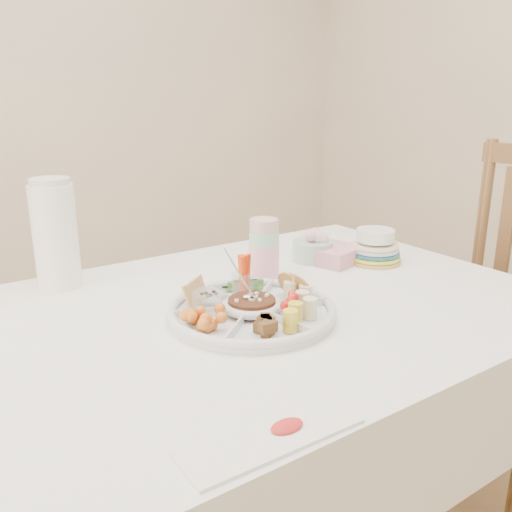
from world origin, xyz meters
TOP-DOWN VIEW (x-y plane):
  - wall_back at (0.00, 2.00)m, footprint 4.00×0.02m
  - dining_table at (0.00, 0.00)m, footprint 1.52×1.02m
  - chair at (0.82, -0.17)m, footprint 0.51×0.51m
  - party_tray at (-0.02, -0.06)m, footprint 0.49×0.49m
  - bean_dip at (-0.02, -0.06)m, footprint 0.14×0.14m
  - tortillas at (0.11, -0.04)m, footprint 0.13×0.13m
  - carrot_cucumber at (0.03, 0.06)m, footprint 0.14×0.14m
  - pita_raisins at (-0.10, 0.04)m, footprint 0.15×0.15m
  - cherries at (-0.15, -0.08)m, footprint 0.15×0.15m
  - granola_chunks at (-0.07, -0.18)m, footprint 0.12×0.12m
  - banana_tomato at (0.06, -0.16)m, footprint 0.14×0.14m
  - cup_stack at (0.15, 0.14)m, footprint 0.10×0.10m
  - thermos at (-0.33, 0.41)m, footprint 0.12×0.12m
  - flower_bowl at (0.38, 0.20)m, footprint 0.14×0.14m
  - napkin_stack at (0.42, 0.15)m, footprint 0.17×0.16m
  - plate_stack at (0.52, 0.08)m, footprint 0.21×0.21m
  - placemat at (-0.25, -0.45)m, footprint 0.29×0.10m

SIDE VIEW (x-z plane):
  - dining_table at x=0.00m, z-range 0.00..0.76m
  - chair at x=0.82m, z-range 0.00..1.11m
  - placemat at x=-0.25m, z-range 0.76..0.76m
  - party_tray at x=-0.02m, z-range 0.76..0.80m
  - napkin_stack at x=0.42m, z-range 0.76..0.81m
  - bean_dip at x=-0.02m, z-range 0.77..0.81m
  - cherries at x=-0.15m, z-range 0.77..0.82m
  - granola_chunks at x=-0.07m, z-range 0.77..0.81m
  - tortillas at x=0.11m, z-range 0.77..0.83m
  - pita_raisins at x=-0.10m, z-range 0.77..0.83m
  - flower_bowl at x=0.38m, z-range 0.76..0.85m
  - plate_stack at x=0.52m, z-range 0.76..0.86m
  - banana_tomato at x=0.06m, z-range 0.77..0.86m
  - carrot_cucumber at x=0.03m, z-range 0.77..0.87m
  - cup_stack at x=0.15m, z-range 0.76..0.99m
  - thermos at x=-0.33m, z-range 0.76..1.05m
  - wall_back at x=0.00m, z-range 0.00..2.70m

